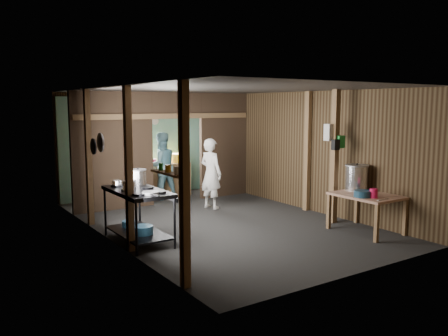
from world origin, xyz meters
TOP-DOWN VIEW (x-y plane):
  - floor at (0.00, 0.00)m, footprint 4.50×7.00m
  - ceiling at (0.00, 0.00)m, footprint 4.50×7.00m
  - wall_back at (0.00, 3.50)m, footprint 4.50×0.00m
  - wall_front at (0.00, -3.50)m, footprint 4.50×0.00m
  - wall_left at (-2.25, 0.00)m, footprint 0.00×7.00m
  - wall_right at (2.25, 0.00)m, footprint 0.00×7.00m
  - partition_left at (-1.32, 2.20)m, footprint 1.85×0.10m
  - partition_right at (1.57, 2.20)m, footprint 1.35×0.10m
  - partition_header at (0.25, 2.20)m, footprint 1.30×0.10m
  - turquoise_panel at (0.00, 3.44)m, footprint 4.40×0.06m
  - back_counter at (0.30, 2.95)m, footprint 1.20×0.50m
  - wall_clock at (0.25, 3.40)m, footprint 0.20×0.03m
  - post_left_a at (-2.18, -2.60)m, footprint 0.10×0.12m
  - post_left_b at (-2.18, -0.80)m, footprint 0.10×0.12m
  - post_left_c at (-2.18, 1.20)m, footprint 0.10×0.12m
  - post_right at (2.18, -0.20)m, footprint 0.10×0.12m
  - post_free at (1.85, -1.30)m, footprint 0.12×0.12m
  - cross_beam at (0.00, 2.15)m, footprint 4.40×0.12m
  - pan_lid_big at (-2.21, 0.40)m, footprint 0.03×0.34m
  - pan_lid_small at (-2.21, 0.80)m, footprint 0.03×0.30m
  - wall_shelf at (-2.15, -2.10)m, footprint 0.14×0.80m
  - jar_white at (-2.15, -2.35)m, footprint 0.07×0.07m
  - jar_yellow at (-2.15, -2.10)m, footprint 0.08×0.08m
  - jar_green at (-2.15, -1.88)m, footprint 0.06×0.06m
  - bag_white at (1.80, -1.22)m, footprint 0.22×0.15m
  - bag_green at (1.92, -1.36)m, footprint 0.16×0.12m
  - bag_black at (1.78, -1.38)m, footprint 0.14×0.10m
  - gas_range at (-1.88, -0.42)m, footprint 0.78×1.52m
  - prep_table at (1.83, -2.12)m, footprint 0.86×1.18m
  - stove_pot_large at (-1.71, -0.04)m, footprint 0.36×0.36m
  - stove_pot_med at (-2.05, -0.48)m, footprint 0.26×0.26m
  - stove_saucepan at (-2.05, 0.09)m, footprint 0.22×0.22m
  - frying_pan at (-1.88, -0.93)m, footprint 0.34×0.52m
  - blue_tub_front at (-1.88, -0.60)m, footprint 0.34×0.34m
  - blue_tub_back at (-1.88, -0.02)m, footprint 0.27×0.27m
  - stock_pot at (2.00, -1.73)m, footprint 0.56×0.56m
  - wash_basin at (1.58, -2.24)m, footprint 0.32×0.32m
  - pink_bucket at (1.67, -2.40)m, footprint 0.18×0.18m
  - knife at (1.68, -2.60)m, footprint 0.30×0.04m
  - yellow_tub at (0.64, 2.95)m, footprint 0.40×0.40m
  - red_cup at (0.01, 2.95)m, footprint 0.11×0.11m
  - cook at (0.54, 1.14)m, footprint 0.51×0.65m
  - worker_back at (0.05, 2.65)m, footprint 0.83×0.66m

SIDE VIEW (x-z plane):
  - floor at x=0.00m, z-range 0.00..0.00m
  - blue_tub_back at x=-1.88m, z-range 0.17..0.28m
  - blue_tub_front at x=-1.88m, z-range 0.17..0.31m
  - prep_table at x=1.83m, z-range 0.00..0.70m
  - back_counter at x=0.30m, z-range 0.00..0.85m
  - gas_range at x=-1.88m, z-range 0.00..0.90m
  - knife at x=1.68m, z-range 0.70..0.71m
  - wash_basin at x=1.58m, z-range 0.70..0.81m
  - pink_bucket at x=1.67m, z-range 0.70..0.86m
  - cook at x=0.54m, z-range 0.00..1.57m
  - worker_back at x=0.05m, z-range 0.00..1.65m
  - red_cup at x=0.01m, z-range 0.85..0.97m
  - frying_pan at x=-1.88m, z-range 0.89..0.95m
  - stock_pot at x=2.00m, z-range 0.68..1.18m
  - stove_saucepan at x=-2.05m, z-range 0.90..1.00m
  - yellow_tub at x=0.64m, z-range 0.85..1.07m
  - stove_pot_med at x=-2.05m, z-range 0.88..1.08m
  - stove_pot_large at x=-1.71m, z-range 0.88..1.19m
  - turquoise_panel at x=0.00m, z-range 0.00..2.50m
  - wall_back at x=0.00m, z-range 0.00..2.60m
  - wall_front at x=0.00m, z-range 0.00..2.60m
  - wall_left at x=-2.25m, z-range 0.00..2.60m
  - wall_right at x=2.25m, z-range 0.00..2.60m
  - partition_left at x=-1.32m, z-range 0.00..2.60m
  - partition_right at x=1.57m, z-range 0.00..2.60m
  - post_left_a at x=-2.18m, z-range 0.00..2.60m
  - post_left_b at x=-2.18m, z-range 0.00..2.60m
  - post_left_c at x=-2.18m, z-range 0.00..2.60m
  - post_right at x=2.18m, z-range 0.00..2.60m
  - post_free at x=1.85m, z-range 0.00..2.60m
  - wall_shelf at x=-2.15m, z-range 1.39..1.41m
  - jar_white at x=-2.15m, z-range 1.42..1.52m
  - jar_yellow at x=-2.15m, z-range 1.42..1.52m
  - jar_green at x=-2.15m, z-range 1.42..1.52m
  - pan_lid_small at x=-2.21m, z-range 1.40..1.70m
  - bag_black at x=1.78m, z-range 1.45..1.65m
  - bag_green at x=1.92m, z-range 1.48..1.72m
  - pan_lid_big at x=-2.21m, z-range 1.48..1.82m
  - bag_white at x=1.80m, z-range 1.62..1.94m
  - wall_clock at x=0.25m, z-range 1.80..2.00m
  - cross_beam at x=0.00m, z-range 1.99..2.11m
  - partition_header at x=0.25m, z-range 2.00..2.60m
  - ceiling at x=0.00m, z-range 2.60..2.60m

